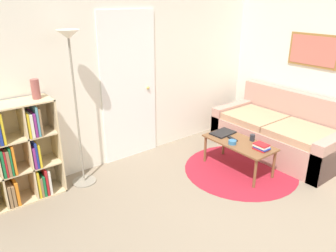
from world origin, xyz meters
The scene contains 14 objects.
ground_plane centered at (0.00, 0.00, 0.00)m, with size 14.00×14.00×0.00m, color gray.
wall_back centered at (0.00, 2.47, 1.29)m, with size 7.61×0.11×2.60m.
wall_right centered at (2.33, 1.22, 1.30)m, with size 0.08×5.44×2.60m.
rug centered at (0.96, 1.14, 0.00)m, with size 1.52×1.52×0.01m.
bookshelf centered at (-1.66, 2.26, 0.55)m, with size 1.00×0.34×1.16m.
floor_lamp centered at (-0.86, 2.16, 1.45)m, with size 0.30×0.30×1.88m.
couch centered at (1.89, 1.19, 0.29)m, with size 0.94×1.86×0.88m.
coffee_table centered at (0.94, 1.19, 0.37)m, with size 0.46×0.95×0.41m.
laptop centered at (0.97, 1.51, 0.42)m, with size 0.35×0.25×0.02m.
bowl centered at (0.81, 1.19, 0.44)m, with size 0.11×0.11×0.05m.
book_stack_on_table centered at (0.97, 0.86, 0.45)m, with size 0.14×0.19×0.08m.
cup centered at (1.10, 1.10, 0.46)m, with size 0.07×0.07×0.09m.
remote centered at (0.92, 1.29, 0.42)m, with size 0.07×0.17×0.02m.
vase_on_shelf centered at (-1.25, 2.25, 1.27)m, with size 0.09×0.09×0.22m.
Camera 1 is at (-2.23, -1.35, 2.22)m, focal length 35.00 mm.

